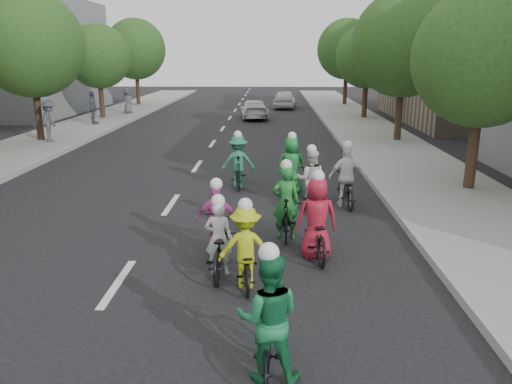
{
  "coord_description": "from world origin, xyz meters",
  "views": [
    {
      "loc": [
        2.8,
        -8.26,
        4.02
      ],
      "look_at": [
        2.45,
        2.75,
        1.0
      ],
      "focal_mm": 35.0,
      "sensor_mm": 36.0,
      "label": 1
    }
  ],
  "objects_px": {
    "spectator_1": "(93,108)",
    "spectator_2": "(128,101)",
    "cyclist_1": "(268,327)",
    "cyclist_4": "(316,227)",
    "cyclist_6": "(310,185)",
    "cyclist_0": "(219,245)",
    "cyclist_8": "(346,184)",
    "cyclist_9": "(291,172)",
    "cyclist_5": "(286,211)",
    "cyclist_2": "(246,254)",
    "cyclist_3": "(217,226)",
    "follow_car_trail": "(285,99)",
    "cyclist_7": "(238,166)",
    "follow_car_lead": "(254,109)",
    "spectator_0": "(50,121)"
  },
  "relations": [
    {
      "from": "spectator_0",
      "to": "spectator_1",
      "type": "distance_m",
      "value": 6.2
    },
    {
      "from": "cyclist_1",
      "to": "cyclist_8",
      "type": "height_order",
      "value": "cyclist_1"
    },
    {
      "from": "cyclist_4",
      "to": "cyclist_9",
      "type": "height_order",
      "value": "cyclist_9"
    },
    {
      "from": "cyclist_3",
      "to": "cyclist_7",
      "type": "xyz_separation_m",
      "value": [
        0.08,
        5.43,
        0.1
      ]
    },
    {
      "from": "cyclist_5",
      "to": "cyclist_0",
      "type": "bearing_deg",
      "value": 55.99
    },
    {
      "from": "follow_car_lead",
      "to": "spectator_1",
      "type": "relative_size",
      "value": 2.21
    },
    {
      "from": "cyclist_4",
      "to": "spectator_2",
      "type": "distance_m",
      "value": 27.2
    },
    {
      "from": "cyclist_0",
      "to": "cyclist_2",
      "type": "bearing_deg",
      "value": 133.62
    },
    {
      "from": "cyclist_8",
      "to": "follow_car_trail",
      "type": "height_order",
      "value": "cyclist_8"
    },
    {
      "from": "cyclist_5",
      "to": "cyclist_6",
      "type": "bearing_deg",
      "value": -107.27
    },
    {
      "from": "cyclist_1",
      "to": "cyclist_8",
      "type": "bearing_deg",
      "value": -102.91
    },
    {
      "from": "cyclist_2",
      "to": "cyclist_9",
      "type": "height_order",
      "value": "cyclist_9"
    },
    {
      "from": "cyclist_5",
      "to": "follow_car_trail",
      "type": "distance_m",
      "value": 29.08
    },
    {
      "from": "cyclist_5",
      "to": "spectator_0",
      "type": "distance_m",
      "value": 15.96
    },
    {
      "from": "cyclist_4",
      "to": "cyclist_8",
      "type": "relative_size",
      "value": 1.07
    },
    {
      "from": "cyclist_1",
      "to": "cyclist_4",
      "type": "height_order",
      "value": "cyclist_1"
    },
    {
      "from": "cyclist_7",
      "to": "spectator_1",
      "type": "bearing_deg",
      "value": -59.98
    },
    {
      "from": "cyclist_4",
      "to": "follow_car_trail",
      "type": "distance_m",
      "value": 30.19
    },
    {
      "from": "cyclist_7",
      "to": "cyclist_8",
      "type": "height_order",
      "value": "cyclist_8"
    },
    {
      "from": "spectator_0",
      "to": "cyclist_9",
      "type": "bearing_deg",
      "value": -136.66
    },
    {
      "from": "cyclist_1",
      "to": "follow_car_lead",
      "type": "relative_size",
      "value": 0.44
    },
    {
      "from": "cyclist_4",
      "to": "spectator_0",
      "type": "relative_size",
      "value": 1.03
    },
    {
      "from": "spectator_0",
      "to": "spectator_2",
      "type": "bearing_deg",
      "value": -10.5
    },
    {
      "from": "follow_car_lead",
      "to": "follow_car_trail",
      "type": "height_order",
      "value": "follow_car_trail"
    },
    {
      "from": "cyclist_8",
      "to": "spectator_1",
      "type": "distance_m",
      "value": 19.97
    },
    {
      "from": "cyclist_8",
      "to": "cyclist_0",
      "type": "bearing_deg",
      "value": 51.71
    },
    {
      "from": "cyclist_0",
      "to": "cyclist_8",
      "type": "distance_m",
      "value": 5.41
    },
    {
      "from": "cyclist_1",
      "to": "cyclist_8",
      "type": "xyz_separation_m",
      "value": [
        2.08,
        7.7,
        -0.09
      ]
    },
    {
      "from": "cyclist_7",
      "to": "spectator_2",
      "type": "bearing_deg",
      "value": -69.56
    },
    {
      "from": "cyclist_2",
      "to": "follow_car_trail",
      "type": "height_order",
      "value": "cyclist_2"
    },
    {
      "from": "cyclist_0",
      "to": "spectator_1",
      "type": "height_order",
      "value": "spectator_1"
    },
    {
      "from": "cyclist_0",
      "to": "cyclist_1",
      "type": "distance_m",
      "value": 3.36
    },
    {
      "from": "cyclist_1",
      "to": "cyclist_9",
      "type": "height_order",
      "value": "cyclist_9"
    },
    {
      "from": "spectator_0",
      "to": "cyclist_4",
      "type": "bearing_deg",
      "value": -148.58
    },
    {
      "from": "cyclist_2",
      "to": "spectator_0",
      "type": "bearing_deg",
      "value": -60.86
    },
    {
      "from": "follow_car_trail",
      "to": "spectator_0",
      "type": "xyz_separation_m",
      "value": [
        -11.28,
        -17.13,
        0.39
      ]
    },
    {
      "from": "spectator_2",
      "to": "cyclist_6",
      "type": "bearing_deg",
      "value": -139.71
    },
    {
      "from": "cyclist_6",
      "to": "spectator_2",
      "type": "relative_size",
      "value": 1.16
    },
    {
      "from": "follow_car_lead",
      "to": "cyclist_9",
      "type": "bearing_deg",
      "value": 89.93
    },
    {
      "from": "spectator_1",
      "to": "spectator_2",
      "type": "xyz_separation_m",
      "value": [
        0.43,
        5.66,
        -0.1
      ]
    },
    {
      "from": "cyclist_1",
      "to": "spectator_2",
      "type": "bearing_deg",
      "value": -68.86
    },
    {
      "from": "cyclist_7",
      "to": "follow_car_lead",
      "type": "relative_size",
      "value": 0.43
    },
    {
      "from": "cyclist_4",
      "to": "cyclist_9",
      "type": "relative_size",
      "value": 1.04
    },
    {
      "from": "cyclist_0",
      "to": "spectator_0",
      "type": "height_order",
      "value": "spectator_0"
    },
    {
      "from": "cyclist_4",
      "to": "cyclist_7",
      "type": "distance_m",
      "value": 5.88
    },
    {
      "from": "cyclist_1",
      "to": "cyclist_3",
      "type": "distance_m",
      "value": 4.3
    },
    {
      "from": "cyclist_5",
      "to": "cyclist_2",
      "type": "bearing_deg",
      "value": 72.66
    },
    {
      "from": "cyclist_6",
      "to": "cyclist_7",
      "type": "bearing_deg",
      "value": -37.49
    },
    {
      "from": "cyclist_7",
      "to": "cyclist_8",
      "type": "xyz_separation_m",
      "value": [
        3.09,
        -1.89,
        -0.07
      ]
    },
    {
      "from": "cyclist_7",
      "to": "cyclist_1",
      "type": "bearing_deg",
      "value": 91.72
    }
  ]
}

